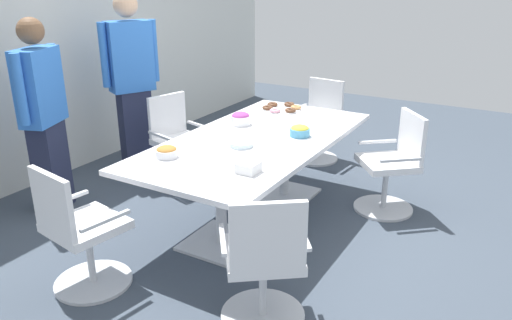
{
  "coord_description": "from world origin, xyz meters",
  "views": [
    {
      "loc": [
        -3.51,
        -2.04,
        2.09
      ],
      "look_at": [
        0.0,
        0.0,
        0.55
      ],
      "focal_mm": 35.35,
      "sensor_mm": 36.0,
      "label": 1
    }
  ],
  "objects": [
    {
      "name": "ground_plane",
      "position": [
        0.0,
        0.0,
        -0.01
      ],
      "size": [
        10.0,
        10.0,
        0.01
      ],
      "primitive_type": "cube",
      "color": "#3D4754"
    },
    {
      "name": "back_wall",
      "position": [
        0.0,
        2.4,
        1.4
      ],
      "size": [
        8.0,
        0.1,
        2.8
      ],
      "primitive_type": "cube",
      "color": "silver",
      "rests_on": "ground"
    },
    {
      "name": "conference_table",
      "position": [
        0.0,
        0.0,
        0.63
      ],
      "size": [
        2.4,
        1.2,
        0.75
      ],
      "color": "silver",
      "rests_on": "ground"
    },
    {
      "name": "office_chair_0",
      "position": [
        0.77,
        -0.98,
        0.41
      ],
      "size": [
        0.76,
        0.76,
        0.91
      ],
      "rotation": [
        0.0,
        0.0,
        0.71
      ],
      "color": "silver",
      "rests_on": "ground"
    },
    {
      "name": "office_chair_1",
      "position": [
        1.69,
        0.15,
        0.41
      ],
      "size": [
        0.6,
        0.6,
        0.91
      ],
      "rotation": [
        0.0,
        0.0,
        -4.82
      ],
      "color": "silver",
      "rests_on": "ground"
    },
    {
      "name": "office_chair_2",
      "position": [
        0.29,
        1.09,
        0.41
      ],
      "size": [
        0.66,
        0.66,
        0.91
      ],
      "rotation": [
        0.0,
        0.0,
        -3.4
      ],
      "color": "silver",
      "rests_on": "ground"
    },
    {
      "name": "office_chair_3",
      "position": [
        -1.52,
        0.49,
        0.41
      ],
      "size": [
        0.62,
        0.62,
        0.91
      ],
      "rotation": [
        0.0,
        0.0,
        -1.74
      ],
      "color": "silver",
      "rests_on": "ground"
    },
    {
      "name": "office_chair_4",
      "position": [
        -1.22,
        -0.77,
        0.41
      ],
      "size": [
        0.76,
        0.76,
        0.91
      ],
      "rotation": [
        0.0,
        0.0,
        -0.93
      ],
      "color": "silver",
      "rests_on": "ground"
    },
    {
      "name": "person_standing_0",
      "position": [
        -0.77,
        1.7,
        0.9
      ],
      "size": [
        0.6,
        0.36,
        1.73
      ],
      "rotation": [
        0.0,
        0.0,
        -2.78
      ],
      "color": "#232842",
      "rests_on": "ground"
    },
    {
      "name": "person_standing_1",
      "position": [
        0.34,
        1.69,
        0.99
      ],
      "size": [
        0.58,
        0.39,
        1.88
      ],
      "rotation": [
        0.0,
        0.0,
        -3.59
      ],
      "color": "#232842",
      "rests_on": "ground"
    },
    {
      "name": "snack_bowl_pretzels",
      "position": [
        -0.74,
        0.36,
        0.79
      ],
      "size": [
        0.17,
        0.17,
        0.09
      ],
      "color": "white",
      "rests_on": "conference_table"
    },
    {
      "name": "snack_bowl_candy_mix",
      "position": [
        0.27,
        0.32,
        0.81
      ],
      "size": [
        0.18,
        0.18,
        0.12
      ],
      "color": "white",
      "rests_on": "conference_table"
    },
    {
      "name": "snack_bowl_chips_yellow",
      "position": [
        0.24,
        -0.3,
        0.8
      ],
      "size": [
        0.17,
        0.17,
        0.1
      ],
      "color": "#4C9EC6",
      "rests_on": "conference_table"
    },
    {
      "name": "donut_platter",
      "position": [
        0.92,
        0.23,
        0.77
      ],
      "size": [
        0.4,
        0.39,
        0.04
      ],
      "color": "white",
      "rests_on": "conference_table"
    },
    {
      "name": "plate_stack",
      "position": [
        -0.25,
        -0.01,
        0.77
      ],
      "size": [
        0.19,
        0.19,
        0.04
      ],
      "color": "white",
      "rests_on": "conference_table"
    },
    {
      "name": "napkin_pile",
      "position": [
        -0.69,
        -0.34,
        0.79
      ],
      "size": [
        0.14,
        0.14,
        0.08
      ],
      "primitive_type": "cube",
      "color": "white",
      "rests_on": "conference_table"
    }
  ]
}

